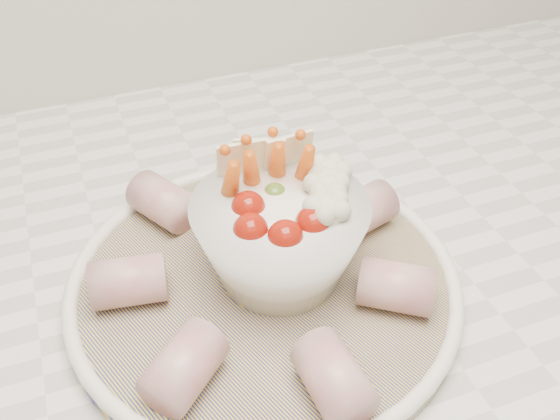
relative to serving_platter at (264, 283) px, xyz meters
name	(u,v)px	position (x,y,z in m)	size (l,w,h in m)	color
serving_platter	(264,283)	(0.00, 0.00, 0.00)	(0.40, 0.40, 0.02)	navy
veggie_bowl	(281,234)	(0.02, 0.00, 0.05)	(0.14, 0.14, 0.11)	white
cured_meat_rolls	(262,263)	(0.00, 0.00, 0.02)	(0.26, 0.28, 0.04)	#AB4E56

